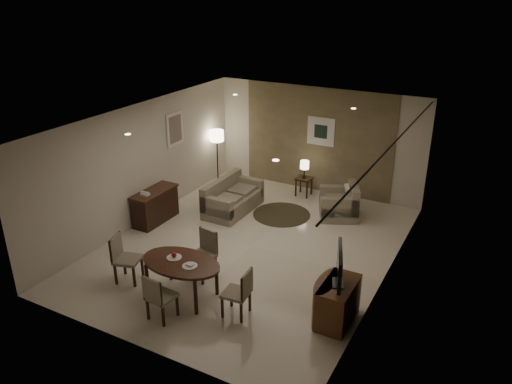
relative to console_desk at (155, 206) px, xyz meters
The scene contains 31 objects.
room_shell 2.70m from the console_desk, ahead, with size 5.50×7.00×2.70m.
taupe_accent 4.39m from the console_desk, 54.45° to the left, with size 3.96×0.03×2.70m, color olive.
curtain_wall 5.26m from the console_desk, ahead, with size 0.08×6.70×2.58m, color #C6B29A, non-canonical shape.
curtain_rod 5.64m from the console_desk, ahead, with size 0.03×0.03×6.80m, color black.
art_back_frame 4.49m from the console_desk, 53.18° to the left, with size 0.72×0.03×0.72m, color silver.
art_back_canvas 4.48m from the console_desk, 53.06° to the left, with size 0.34×0.01×0.34m, color black.
art_left_frame 1.92m from the console_desk, 100.85° to the left, with size 0.03×0.60×0.80m, color silver.
art_left_canvas 1.91m from the console_desk, 100.16° to the left, with size 0.01×0.46×0.64m, color gray.
downlight_nl 3.12m from the console_desk, 58.80° to the right, with size 0.10×0.10×0.01m, color white.
downlight_nr 4.87m from the console_desk, 24.83° to the right, with size 0.10×0.10×0.01m, color white.
downlight_fl 3.12m from the console_desk, 58.80° to the left, with size 0.10×0.10×0.01m, color white.
downlight_fr 4.87m from the console_desk, 24.83° to the left, with size 0.10×0.10×0.01m, color white.
console_desk is the anchor object (origin of this frame).
telephone 0.52m from the console_desk, 90.00° to the right, with size 0.20×0.14×0.09m, color white, non-canonical shape.
tv_cabinet 5.11m from the console_desk, 17.05° to the right, with size 0.48×0.90×0.70m, color brown, non-canonical shape.
flat_tv 5.14m from the console_desk, 17.12° to the right, with size 0.06×0.88×0.60m, color black, non-canonical shape.
dining_table 3.11m from the console_desk, 42.78° to the right, with size 1.46×0.91×0.68m, color #472617, non-canonical shape.
chair_near 3.63m from the console_desk, 49.55° to the right, with size 0.40×0.40×0.84m, color gray, non-canonical shape.
chair_far 2.67m from the console_desk, 32.96° to the right, with size 0.44×0.44×0.91m, color gray, non-canonical shape.
chair_left 2.45m from the console_desk, 62.56° to the right, with size 0.43×0.43×0.89m, color gray, non-canonical shape.
chair_right 3.99m from the console_desk, 32.25° to the right, with size 0.41×0.41×0.85m, color gray, non-canonical shape.
plate_a 2.96m from the console_desk, 44.44° to the right, with size 0.26×0.26×0.02m, color white.
plate_b 3.32m from the console_desk, 40.82° to the right, with size 0.26×0.26×0.02m, color white.
fruit_apple 2.97m from the console_desk, 44.44° to the right, with size 0.09×0.09×0.09m, color #B61423.
napkin 3.32m from the console_desk, 40.82° to the right, with size 0.12×0.08×0.03m, color white.
round_rug 2.93m from the console_desk, 34.92° to the left, with size 1.35×1.35×0.01m, color #453B27.
sofa 1.83m from the console_desk, 46.18° to the left, with size 0.81×1.62×0.76m, color gray, non-canonical shape.
armchair 4.21m from the console_desk, 31.63° to the left, with size 0.89×0.84×0.79m, color gray, non-canonical shape.
side_table 3.81m from the console_desk, 51.18° to the left, with size 0.38×0.38×0.48m, color black, non-canonical shape.
table_lamp 3.82m from the console_desk, 51.18° to the left, with size 0.22×0.22×0.50m, color #FFEAC1, non-canonical shape.
floor_lamp 2.72m from the console_desk, 90.53° to the left, with size 0.37×0.37×1.46m, color #FFE5B7, non-canonical shape.
Camera 1 is at (4.39, -7.97, 5.10)m, focal length 35.00 mm.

